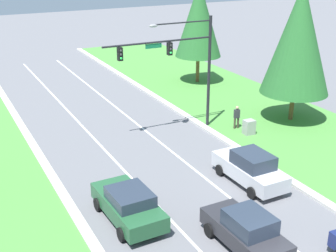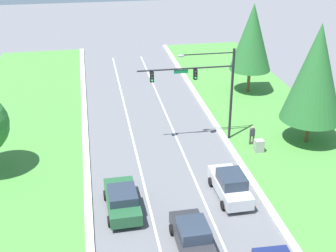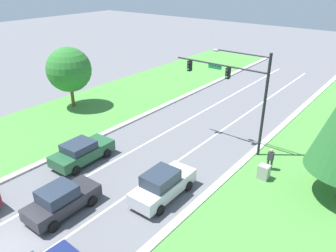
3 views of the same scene
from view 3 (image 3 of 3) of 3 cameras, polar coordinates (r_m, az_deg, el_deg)
name	(u,v)px [view 3 (image 3 of 3)]	position (r m, az deg, el deg)	size (l,w,h in m)	color
ground_plane	(12,243)	(19.22, -25.47, -17.96)	(160.00, 160.00, 0.00)	slate
traffic_signal_mast	(237,84)	(24.17, 11.98, 7.12)	(7.58, 0.41, 7.66)	black
forest_sedan	(82,152)	(24.16, -14.78, -4.34)	(2.23, 4.66, 1.61)	#235633
charcoal_sedan	(61,200)	(19.70, -18.06, -12.14)	(2.05, 4.30, 1.72)	#28282D
silver_sedan	(163,185)	(19.87, -0.93, -10.18)	(2.01, 4.65, 1.83)	silver
utility_cabinet	(264,172)	(22.49, 16.32, -7.77)	(0.70, 0.60, 1.07)	#9E9E99
pedestrian	(270,159)	(23.36, 17.40, -5.44)	(0.40, 0.26, 1.69)	#42382D
oak_near_left_tree	(69,70)	(33.48, -16.87, 9.37)	(4.33, 4.33, 6.03)	brown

